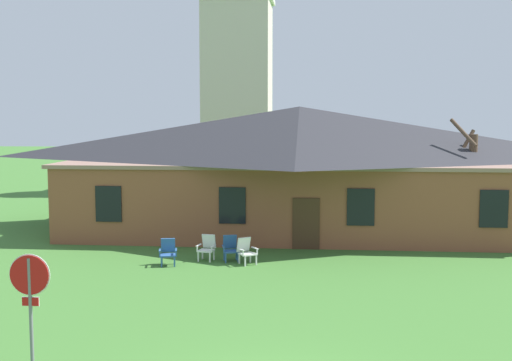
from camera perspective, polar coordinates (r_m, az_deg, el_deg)
The scene contains 8 objects.
brick_building at distance 30.82m, azimuth 3.86°, elevation 1.25°, with size 21.57×10.40×5.85m.
dome_tower at distance 47.79m, azimuth -1.64°, elevation 10.18°, with size 5.18×5.18×19.84m.
stop_sign at distance 13.12m, azimuth -19.45°, elevation -9.62°, with size 0.81×0.07×2.78m.
lawn_chair_by_porch at distance 23.60m, azimuth -7.83°, elevation -6.26°, with size 0.72×0.76×0.96m.
lawn_chair_near_door at distance 24.22m, azimuth -4.36°, elevation -5.91°, with size 0.72×0.76×0.96m.
lawn_chair_left_end at distance 24.05m, azimuth -2.28°, elevation -5.98°, with size 0.74×0.79×0.96m.
lawn_chair_middle at distance 23.56m, azimuth -0.89°, elevation -6.23°, with size 0.85×0.87×0.96m.
bare_tree_beside_building at distance 29.51m, azimuth 18.42°, elevation 0.13°, with size 1.39×2.15×5.30m.
Camera 1 is at (0.73, -11.35, 5.37)m, focal length 44.98 mm.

